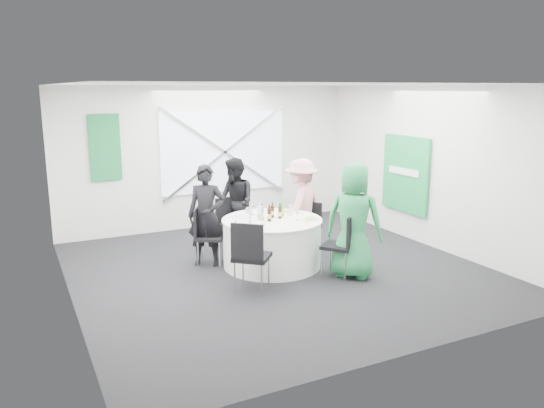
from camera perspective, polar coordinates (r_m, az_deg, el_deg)
name	(u,v)px	position (r m, az deg, el deg)	size (l,w,h in m)	color
floor	(278,269)	(8.27, 0.62, -7.05)	(6.00, 6.00, 0.00)	black
ceiling	(278,84)	(7.80, 0.67, 12.74)	(6.00, 6.00, 0.00)	white
wall_back	(209,157)	(10.64, -6.76, 5.01)	(6.00, 6.00, 0.00)	silver
wall_front	(415,226)	(5.48, 15.10, -2.35)	(6.00, 6.00, 0.00)	silver
wall_left	(64,199)	(7.09, -21.47, 0.53)	(6.00, 6.00, 0.00)	silver
wall_right	(431,167)	(9.64, 16.76, 3.80)	(6.00, 6.00, 0.00)	silver
window_panel	(224,152)	(10.70, -5.18, 5.62)	(2.60, 0.03, 1.60)	silver
window_brace_a	(225,152)	(10.66, -5.10, 5.60)	(0.05, 0.05, 3.16)	silver
window_brace_b	(225,152)	(10.66, -5.10, 5.60)	(0.05, 0.05, 3.16)	silver
green_banner	(105,147)	(10.07, -17.52, 5.82)	(0.55, 0.04, 1.20)	#13622C
green_sign	(405,174)	(10.07, 14.12, 3.15)	(0.05, 1.20, 1.40)	#1A9446
banquet_table	(272,243)	(8.32, 0.00, -4.17)	(1.56, 1.56, 0.76)	white
chair_back	(229,219)	(9.23, -4.68, -1.65)	(0.48, 0.49, 0.89)	black
chair_back_left	(205,232)	(8.42, -7.25, -2.95)	(0.58, 0.57, 0.92)	black
chair_back_right	(309,222)	(9.19, 4.05, -1.98)	(0.51, 0.50, 0.82)	black
chair_front_right	(344,241)	(7.86, 7.73, -3.93)	(0.61, 0.61, 0.95)	black
chair_front_left	(250,252)	(7.14, -2.40, -5.14)	(0.65, 0.65, 1.02)	black
person_man_back_left	(206,216)	(8.34, -7.08, -1.25)	(0.58, 0.38, 1.60)	black
person_man_back	(235,203)	(9.27, -3.98, 0.12)	(0.77, 0.42, 1.57)	black
person_woman_pink	(301,205)	(9.09, 3.14, -0.06)	(1.03, 0.48, 1.59)	pink
person_woman_green	(354,220)	(7.83, 8.79, -1.76)	(0.84, 0.55, 1.72)	#258B4B
plate_back	(253,212)	(8.65, -2.11, -0.88)	(0.28, 0.28, 0.01)	white
plate_back_left	(240,217)	(8.33, -3.43, -1.42)	(0.28, 0.28, 0.01)	white
plate_back_right	(288,211)	(8.66, 1.76, -0.80)	(0.25, 0.25, 0.04)	white
plate_front_right	(310,219)	(8.18, 4.15, -1.62)	(0.28, 0.28, 0.04)	white
plate_front_left	(259,228)	(7.67, -1.42, -2.62)	(0.26, 0.26, 0.01)	white
napkin	(258,225)	(7.72, -1.54, -2.24)	(0.20, 0.13, 0.06)	white
beer_bottle_a	(262,214)	(8.18, -1.13, -1.05)	(0.06, 0.06, 0.25)	#371E0A
beer_bottle_b	(272,212)	(8.31, 0.03, -0.84)	(0.06, 0.06, 0.24)	#371E0A
beer_bottle_c	(280,213)	(8.25, 0.86, -0.94)	(0.06, 0.06, 0.24)	#371E0A
beer_bottle_d	(269,215)	(8.06, -0.29, -1.18)	(0.06, 0.06, 0.26)	#371E0A
green_water_bottle	(282,209)	(8.38, 1.06, -0.56)	(0.08, 0.08, 0.29)	green
clear_water_bottle	(260,214)	(8.07, -1.31, -1.04)	(0.08, 0.08, 0.30)	silver
wine_glass_a	(290,208)	(8.45, 1.99, -0.38)	(0.07, 0.07, 0.17)	white
wine_glass_b	(297,212)	(8.14, 2.74, -0.89)	(0.07, 0.07, 0.17)	white
wine_glass_c	(253,207)	(8.48, -2.10, -0.35)	(0.07, 0.07, 0.17)	white
wine_glass_d	(250,213)	(8.08, -2.37, -0.99)	(0.07, 0.07, 0.17)	white
wine_glass_e	(248,211)	(8.25, -2.63, -0.71)	(0.07, 0.07, 0.17)	white
wine_glass_f	(251,215)	(7.97, -2.31, -1.18)	(0.07, 0.07, 0.17)	white
wine_glass_g	(259,217)	(7.86, -1.36, -1.35)	(0.07, 0.07, 0.17)	white
fork_a	(268,211)	(8.78, -0.44, -0.71)	(0.01, 0.15, 0.01)	silver
knife_a	(250,212)	(8.66, -2.43, -0.90)	(0.01, 0.15, 0.01)	silver
fork_b	(244,226)	(7.84, -2.98, -2.33)	(0.01, 0.15, 0.01)	silver
knife_b	(266,228)	(7.67, -0.69, -2.64)	(0.01, 0.15, 0.01)	silver
fork_c	(300,214)	(8.58, 3.02, -1.03)	(0.01, 0.15, 0.01)	silver
knife_c	(283,211)	(8.75, 1.18, -0.75)	(0.01, 0.15, 0.01)	silver
fork_d	(237,216)	(8.39, -3.78, -1.35)	(0.01, 0.15, 0.01)	silver
knife_d	(236,221)	(8.08, -3.92, -1.89)	(0.01, 0.15, 0.01)	silver
fork_e	(306,223)	(7.99, 3.72, -2.05)	(0.01, 0.15, 0.01)	silver
knife_e	(309,219)	(8.26, 4.00, -1.58)	(0.01, 0.15, 0.01)	silver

